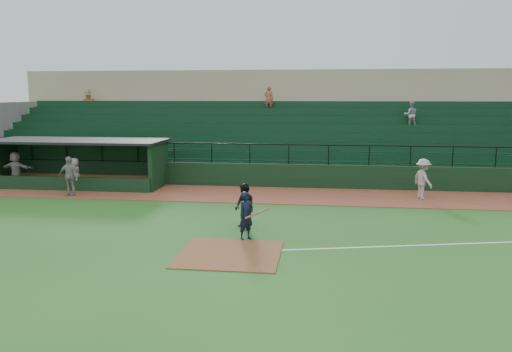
# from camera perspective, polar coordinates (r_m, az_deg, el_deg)

# --- Properties ---
(ground) EXTENTS (90.00, 90.00, 0.00)m
(ground) POSITION_cam_1_polar(r_m,az_deg,el_deg) (16.16, -2.33, -7.73)
(ground) COLOR #255D1E
(ground) RESTS_ON ground
(warning_track) EXTENTS (40.00, 4.00, 0.03)m
(warning_track) POSITION_cam_1_polar(r_m,az_deg,el_deg) (23.85, 0.94, -2.14)
(warning_track) COLOR brown
(warning_track) RESTS_ON ground
(home_plate_dirt) EXTENTS (3.00, 3.00, 0.03)m
(home_plate_dirt) POSITION_cam_1_polar(r_m,az_deg,el_deg) (15.22, -2.97, -8.77)
(home_plate_dirt) COLOR brown
(home_plate_dirt) RESTS_ON ground
(foul_line) EXTENTS (17.49, 4.44, 0.01)m
(foul_line) POSITION_cam_1_polar(r_m,az_deg,el_deg) (17.91, 24.73, -6.88)
(foul_line) COLOR white
(foul_line) RESTS_ON ground
(stadium_structure) EXTENTS (38.00, 13.08, 6.40)m
(stadium_structure) POSITION_cam_1_polar(r_m,az_deg,el_deg) (31.89, 2.69, 4.87)
(stadium_structure) COLOR black
(stadium_structure) RESTS_ON ground
(dugout) EXTENTS (8.90, 3.20, 2.42)m
(dugout) POSITION_cam_1_polar(r_m,az_deg,el_deg) (27.93, -18.97, 1.76)
(dugout) COLOR black
(dugout) RESTS_ON ground
(batter_at_plate) EXTENTS (1.13, 0.72, 1.60)m
(batter_at_plate) POSITION_cam_1_polar(r_m,az_deg,el_deg) (16.46, -1.12, -4.52)
(batter_at_plate) COLOR black
(batter_at_plate) RESTS_ON ground
(umpire) EXTENTS (0.97, 1.01, 1.64)m
(umpire) POSITION_cam_1_polar(r_m,az_deg,el_deg) (17.70, -1.31, -3.49)
(umpire) COLOR black
(umpire) RESTS_ON ground
(runner) EXTENTS (1.10, 1.35, 1.83)m
(runner) POSITION_cam_1_polar(r_m,az_deg,el_deg) (23.91, 18.36, -0.32)
(runner) COLOR #A7A29C
(runner) RESTS_ON warning_track
(dugout_player_a) EXTENTS (1.10, 0.50, 1.84)m
(dugout_player_a) POSITION_cam_1_polar(r_m,az_deg,el_deg) (25.03, -20.36, -0.00)
(dugout_player_a) COLOR gray
(dugout_player_a) RESTS_ON warning_track
(dugout_player_b) EXTENTS (0.93, 0.90, 1.60)m
(dugout_player_b) POSITION_cam_1_polar(r_m,az_deg,el_deg) (26.40, -19.76, 0.22)
(dugout_player_b) COLOR #A5A09B
(dugout_player_b) RESTS_ON warning_track
(dugout_player_c) EXTENTS (1.71, 0.60, 1.82)m
(dugout_player_c) POSITION_cam_1_polar(r_m,az_deg,el_deg) (28.44, -25.50, 0.70)
(dugout_player_c) COLOR gray
(dugout_player_c) RESTS_ON warning_track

